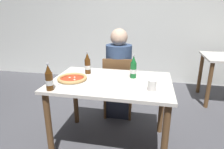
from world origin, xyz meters
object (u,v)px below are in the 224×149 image
object	(u,v)px
diner_seated	(119,76)
napkin_with_cutlery	(119,83)
dining_table_main	(111,91)
paper_cup	(152,86)
pizza_margherita_near	(72,79)
beer_bottle_center	(88,64)
beer_bottle_right	(133,68)
chair_behind_table	(118,84)
beer_bottle_left	(49,79)

from	to	relation	value
diner_seated	napkin_with_cutlery	bearing A→B (deg)	-80.49
dining_table_main	napkin_with_cutlery	world-z (taller)	napkin_with_cutlery
diner_seated	paper_cup	size ratio (longest dim) A/B	12.73
paper_cup	pizza_margherita_near	bearing A→B (deg)	173.23
napkin_with_cutlery	pizza_margherita_near	bearing A→B (deg)	-176.17
pizza_margherita_near	napkin_with_cutlery	xyz separation A→B (m)	(0.47, 0.03, -0.02)
beer_bottle_center	paper_cup	size ratio (longest dim) A/B	2.60
paper_cup	beer_bottle_right	bearing A→B (deg)	121.76
chair_behind_table	paper_cup	distance (m)	0.95
pizza_margherita_near	beer_bottle_right	world-z (taller)	beer_bottle_right
dining_table_main	beer_bottle_right	distance (m)	0.33
pizza_margherita_near	paper_cup	bearing A→B (deg)	-6.77
dining_table_main	beer_bottle_center	xyz separation A→B (m)	(-0.30, 0.19, 0.22)
diner_seated	paper_cup	bearing A→B (deg)	-62.37
dining_table_main	chair_behind_table	xyz separation A→B (m)	(-0.03, 0.61, -0.15)
chair_behind_table	beer_bottle_right	size ratio (longest dim) A/B	3.44
pizza_margherita_near	napkin_with_cutlery	world-z (taller)	pizza_margherita_near
diner_seated	pizza_margherita_near	distance (m)	0.84
dining_table_main	chair_behind_table	size ratio (longest dim) A/B	1.41
dining_table_main	napkin_with_cutlery	size ratio (longest dim) A/B	6.29
diner_seated	napkin_with_cutlery	distance (m)	0.74
dining_table_main	beer_bottle_center	distance (m)	0.42
napkin_with_cutlery	beer_bottle_center	bearing A→B (deg)	148.96
chair_behind_table	beer_bottle_center	bearing A→B (deg)	52.64
diner_seated	beer_bottle_left	size ratio (longest dim) A/B	4.89
dining_table_main	beer_bottle_right	size ratio (longest dim) A/B	4.86
napkin_with_cutlery	chair_behind_table	bearing A→B (deg)	99.79
beer_bottle_right	chair_behind_table	bearing A→B (deg)	116.76
chair_behind_table	diner_seated	size ratio (longest dim) A/B	0.70
dining_table_main	beer_bottle_left	size ratio (longest dim) A/B	4.86
chair_behind_table	napkin_with_cutlery	xyz separation A→B (m)	(0.11, -0.66, 0.27)
chair_behind_table	beer_bottle_left	world-z (taller)	beer_bottle_left
diner_seated	napkin_with_cutlery	xyz separation A→B (m)	(0.12, -0.71, 0.17)
pizza_margherita_near	beer_bottle_center	xyz separation A→B (m)	(0.08, 0.27, 0.08)
diner_seated	beer_bottle_center	bearing A→B (deg)	-119.86
diner_seated	pizza_margherita_near	bearing A→B (deg)	-115.17
diner_seated	pizza_margherita_near	xyz separation A→B (m)	(-0.35, -0.74, 0.19)
beer_bottle_center	napkin_with_cutlery	bearing A→B (deg)	-31.04
beer_bottle_right	beer_bottle_center	bearing A→B (deg)	175.10
chair_behind_table	paper_cup	size ratio (longest dim) A/B	8.95
napkin_with_cutlery	beer_bottle_right	bearing A→B (deg)	57.43
diner_seated	beer_bottle_right	bearing A→B (deg)	-65.05
pizza_margherita_near	beer_bottle_left	xyz separation A→B (m)	(-0.10, -0.26, 0.08)
pizza_margherita_near	dining_table_main	bearing A→B (deg)	11.94
chair_behind_table	beer_bottle_right	world-z (taller)	beer_bottle_right
diner_seated	beer_bottle_center	size ratio (longest dim) A/B	4.89
diner_seated	paper_cup	xyz separation A→B (m)	(0.44, -0.83, 0.21)
dining_table_main	pizza_margherita_near	size ratio (longest dim) A/B	3.75
beer_bottle_center	beer_bottle_right	xyz separation A→B (m)	(0.51, -0.04, 0.00)
dining_table_main	beer_bottle_right	world-z (taller)	beer_bottle_right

